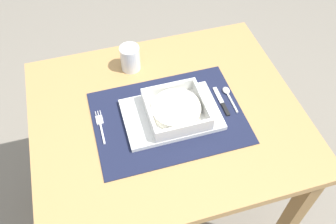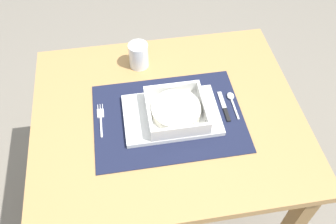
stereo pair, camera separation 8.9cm
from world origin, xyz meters
TOP-DOWN VIEW (x-y plane):
  - ground_plane at (0.00, 0.00)m, footprint 6.00×6.00m
  - dining_table at (0.00, 0.00)m, footprint 0.88×0.75m
  - placemat at (-0.00, -0.02)m, footprint 0.48×0.35m
  - serving_plate at (0.01, -0.02)m, footprint 0.31×0.21m
  - porridge_bowl at (0.02, -0.03)m, footprint 0.19×0.19m
  - fork at (-0.22, 0.01)m, footprint 0.02×0.14m
  - spoon at (0.22, 0.02)m, footprint 0.02×0.12m
  - butter_knife at (0.19, -0.01)m, footprint 0.01×0.13m
  - drinking_glass at (-0.07, 0.24)m, footprint 0.07×0.07m

SIDE VIEW (x-z plane):
  - ground_plane at x=0.00m, z-range 0.00..0.00m
  - dining_table at x=0.00m, z-range 0.25..0.95m
  - placemat at x=0.00m, z-range 0.70..0.70m
  - fork at x=-0.22m, z-range 0.70..0.71m
  - butter_knife at x=0.19m, z-range 0.70..0.71m
  - spoon at x=0.22m, z-range 0.70..0.72m
  - serving_plate at x=0.01m, z-range 0.70..0.72m
  - porridge_bowl at x=0.02m, z-range 0.71..0.77m
  - drinking_glass at x=-0.07m, z-range 0.70..0.79m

